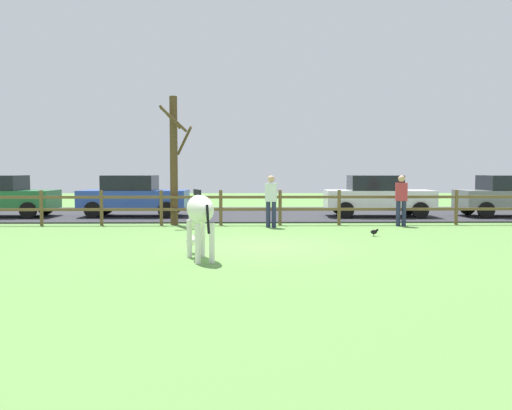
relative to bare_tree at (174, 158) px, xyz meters
name	(u,v)px	position (x,y,z in m)	size (l,w,h in m)	color
ground_plane	(265,246)	(2.81, -5.21, -2.21)	(60.00, 60.00, 0.00)	#5B8C42
parking_asphalt	(257,214)	(2.81, 4.09, -2.18)	(28.00, 7.40, 0.05)	#2D2D33
paddock_fence	(250,205)	(2.51, -0.21, -1.55)	(21.52, 0.11, 1.15)	brown
bare_tree	(174,158)	(0.00, 0.00, 0.00)	(1.07, 1.15, 4.22)	#513A23
zebra	(199,214)	(1.41, -7.10, -1.28)	(0.86, 1.88, 1.41)	white
crow_on_grass	(374,232)	(5.87, -3.31, -2.08)	(0.21, 0.10, 0.20)	black
parked_car_blue	(133,195)	(-1.91, 2.77, -1.37)	(4.04, 1.96, 1.56)	#2D4CAD
parked_car_white	(377,196)	(7.36, 2.47, -1.37)	(4.07, 2.02, 1.56)	white
parked_car_green	(0,196)	(-6.91, 2.66, -1.37)	(4.01, 1.90, 1.56)	#236B38
parked_car_grey	(511,196)	(12.44, 2.41, -1.37)	(4.02, 1.91, 1.56)	slate
visitor_left_of_tree	(401,198)	(7.36, -0.65, -1.30)	(0.39, 0.27, 1.64)	#232847
visitor_right_of_tree	(271,199)	(3.15, -0.98, -1.30)	(0.38, 0.26, 1.64)	#232847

